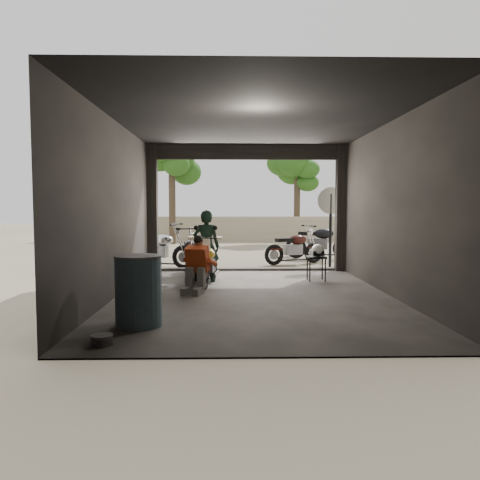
{
  "coord_description": "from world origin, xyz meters",
  "views": [
    {
      "loc": [
        -0.44,
        -8.44,
        1.64
      ],
      "look_at": [
        -0.24,
        0.6,
        1.0
      ],
      "focal_mm": 35.0,
      "sensor_mm": 36.0,
      "label": 1
    }
  ],
  "objects_px": {
    "outside_bike_c": "(319,239)",
    "oil_drum": "(139,292)",
    "left_bike": "(191,252)",
    "sign_post": "(331,214)",
    "main_bike": "(209,260)",
    "outside_bike_a": "(158,246)",
    "rider": "(207,246)",
    "mechanic": "(196,266)",
    "outside_bike_b": "(294,245)",
    "stool": "(316,260)",
    "helmet": "(318,250)"
  },
  "relations": [
    {
      "from": "mechanic",
      "to": "left_bike",
      "type": "bearing_deg",
      "value": 112.36
    },
    {
      "from": "sign_post",
      "to": "outside_bike_a",
      "type": "bearing_deg",
      "value": 176.75
    },
    {
      "from": "stool",
      "to": "helmet",
      "type": "height_order",
      "value": "helmet"
    },
    {
      "from": "mechanic",
      "to": "oil_drum",
      "type": "distance_m",
      "value": 2.51
    },
    {
      "from": "oil_drum",
      "to": "sign_post",
      "type": "xyz_separation_m",
      "value": [
        3.98,
        6.27,
        0.96
      ]
    },
    {
      "from": "stool",
      "to": "oil_drum",
      "type": "height_order",
      "value": "oil_drum"
    },
    {
      "from": "left_bike",
      "to": "oil_drum",
      "type": "xyz_separation_m",
      "value": [
        -0.34,
        -4.6,
        -0.1
      ]
    },
    {
      "from": "outside_bike_c",
      "to": "left_bike",
      "type": "bearing_deg",
      "value": 148.86
    },
    {
      "from": "main_bike",
      "to": "outside_bike_c",
      "type": "height_order",
      "value": "outside_bike_c"
    },
    {
      "from": "outside_bike_c",
      "to": "oil_drum",
      "type": "height_order",
      "value": "outside_bike_c"
    },
    {
      "from": "left_bike",
      "to": "rider",
      "type": "relative_size",
      "value": 1.11
    },
    {
      "from": "left_bike",
      "to": "sign_post",
      "type": "distance_m",
      "value": 4.09
    },
    {
      "from": "stool",
      "to": "helmet",
      "type": "bearing_deg",
      "value": 14.27
    },
    {
      "from": "main_bike",
      "to": "left_bike",
      "type": "distance_m",
      "value": 1.21
    },
    {
      "from": "outside_bike_c",
      "to": "mechanic",
      "type": "relative_size",
      "value": 1.78
    },
    {
      "from": "left_bike",
      "to": "helmet",
      "type": "distance_m",
      "value": 2.93
    },
    {
      "from": "helmet",
      "to": "stool",
      "type": "bearing_deg",
      "value": -171.89
    },
    {
      "from": "helmet",
      "to": "sign_post",
      "type": "relative_size",
      "value": 0.14
    },
    {
      "from": "mechanic",
      "to": "outside_bike_a",
      "type": "bearing_deg",
      "value": 124.2
    },
    {
      "from": "outside_bike_c",
      "to": "rider",
      "type": "relative_size",
      "value": 1.2
    },
    {
      "from": "mechanic",
      "to": "outside_bike_c",
      "type": "bearing_deg",
      "value": 75.21
    },
    {
      "from": "rider",
      "to": "stool",
      "type": "xyz_separation_m",
      "value": [
        2.41,
        0.04,
        -0.31
      ]
    },
    {
      "from": "oil_drum",
      "to": "outside_bike_b",
      "type": "bearing_deg",
      "value": 66.21
    },
    {
      "from": "outside_bike_c",
      "to": "oil_drum",
      "type": "bearing_deg",
      "value": 167.52
    },
    {
      "from": "main_bike",
      "to": "outside_bike_b",
      "type": "relative_size",
      "value": 0.95
    },
    {
      "from": "rider",
      "to": "stool",
      "type": "bearing_deg",
      "value": -164.86
    },
    {
      "from": "main_bike",
      "to": "outside_bike_b",
      "type": "distance_m",
      "value": 4.23
    },
    {
      "from": "outside_bike_c",
      "to": "sign_post",
      "type": "distance_m",
      "value": 2.28
    },
    {
      "from": "main_bike",
      "to": "outside_bike_b",
      "type": "xyz_separation_m",
      "value": [
        2.3,
        3.55,
        0.03
      ]
    },
    {
      "from": "stool",
      "to": "outside_bike_a",
      "type": "bearing_deg",
      "value": 148.77
    },
    {
      "from": "outside_bike_a",
      "to": "sign_post",
      "type": "relative_size",
      "value": 0.82
    },
    {
      "from": "sign_post",
      "to": "rider",
      "type": "bearing_deg",
      "value": -147.28
    },
    {
      "from": "outside_bike_a",
      "to": "outside_bike_b",
      "type": "xyz_separation_m",
      "value": [
        3.77,
        0.85,
        -0.05
      ]
    },
    {
      "from": "mechanic",
      "to": "helmet",
      "type": "height_order",
      "value": "mechanic"
    },
    {
      "from": "outside_bike_a",
      "to": "mechanic",
      "type": "distance_m",
      "value": 3.96
    },
    {
      "from": "outside_bike_b",
      "to": "outside_bike_c",
      "type": "height_order",
      "value": "outside_bike_c"
    },
    {
      "from": "main_bike",
      "to": "left_bike",
      "type": "xyz_separation_m",
      "value": [
        -0.46,
        1.11,
        0.07
      ]
    },
    {
      "from": "outside_bike_a",
      "to": "mechanic",
      "type": "bearing_deg",
      "value": -145.97
    },
    {
      "from": "outside_bike_b",
      "to": "outside_bike_c",
      "type": "distance_m",
      "value": 1.68
    },
    {
      "from": "sign_post",
      "to": "mechanic",
      "type": "bearing_deg",
      "value": -135.62
    },
    {
      "from": "left_bike",
      "to": "stool",
      "type": "height_order",
      "value": "left_bike"
    },
    {
      "from": "outside_bike_c",
      "to": "sign_post",
      "type": "relative_size",
      "value": 0.87
    },
    {
      "from": "left_bike",
      "to": "outside_bike_b",
      "type": "height_order",
      "value": "left_bike"
    },
    {
      "from": "rider",
      "to": "outside_bike_c",
      "type": "bearing_deg",
      "value": -112.21
    },
    {
      "from": "left_bike",
      "to": "sign_post",
      "type": "relative_size",
      "value": 0.8
    },
    {
      "from": "mechanic",
      "to": "oil_drum",
      "type": "bearing_deg",
      "value": -88.23
    },
    {
      "from": "outside_bike_b",
      "to": "sign_post",
      "type": "distance_m",
      "value": 1.47
    },
    {
      "from": "main_bike",
      "to": "stool",
      "type": "distance_m",
      "value": 2.38
    },
    {
      "from": "outside_bike_a",
      "to": "outside_bike_b",
      "type": "height_order",
      "value": "outside_bike_a"
    },
    {
      "from": "outside_bike_b",
      "to": "outside_bike_c",
      "type": "xyz_separation_m",
      "value": [
        0.99,
        1.36,
        0.08
      ]
    }
  ]
}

